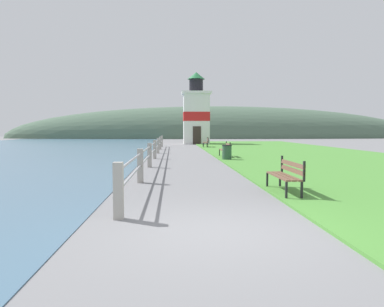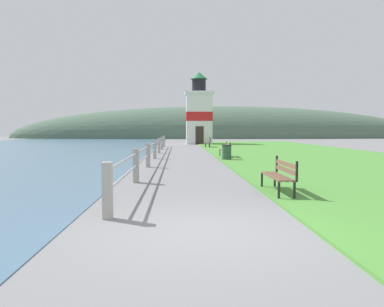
{
  "view_description": "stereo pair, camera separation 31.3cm",
  "coord_description": "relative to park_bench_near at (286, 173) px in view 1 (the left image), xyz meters",
  "views": [
    {
      "loc": [
        -0.71,
        -6.02,
        1.7
      ],
      "look_at": [
        0.4,
        15.25,
        0.3
      ],
      "focal_mm": 35.0,
      "sensor_mm": 36.0,
      "label": 1
    },
    {
      "loc": [
        -0.39,
        -6.03,
        1.7
      ],
      "look_at": [
        0.4,
        15.25,
        0.3
      ],
      "focal_mm": 35.0,
      "sensor_mm": 36.0,
      "label": 2
    }
  ],
  "objects": [
    {
      "name": "ground_plane",
      "position": [
        -2.26,
        -3.53,
        -0.54
      ],
      "size": [
        160.0,
        160.0,
        0.0
      ],
      "primitive_type": "plane",
      "color": "slate"
    },
    {
      "name": "grass_verge",
      "position": [
        5.57,
        13.96,
        -0.51
      ],
      "size": [
        12.0,
        52.48,
        0.06
      ],
      "color": "#4C8E38",
      "rests_on": "ground_plane"
    },
    {
      "name": "seawall_railing",
      "position": [
        -3.99,
        11.83,
        0.09
      ],
      "size": [
        0.18,
        28.92,
        1.08
      ],
      "color": "#A8A399",
      "rests_on": "ground_plane"
    },
    {
      "name": "park_bench_near",
      "position": [
        0.0,
        0.0,
        0.0
      ],
      "size": [
        0.48,
        1.88,
        0.94
      ],
      "rotation": [
        0.0,
        0.0,
        3.14
      ],
      "color": "brown",
      "rests_on": "ground_plane"
    },
    {
      "name": "park_bench_midway",
      "position": [
        0.17,
        12.38,
        -0.0
      ],
      "size": [
        0.51,
        1.8,
        0.94
      ],
      "rotation": [
        0.0,
        0.0,
        3.12
      ],
      "color": "brown",
      "rests_on": "ground_plane"
    },
    {
      "name": "park_bench_far",
      "position": [
        0.12,
        24.56,
        -0.0
      ],
      "size": [
        0.56,
        1.73,
        0.94
      ],
      "rotation": [
        0.0,
        0.0,
        3.09
      ],
      "color": "brown",
      "rests_on": "ground_plane"
    },
    {
      "name": "lighthouse",
      "position": [
        -0.28,
        33.05,
        2.88
      ],
      "size": [
        3.29,
        3.29,
        8.11
      ],
      "color": "white",
      "rests_on": "ground_plane"
    },
    {
      "name": "trash_bin",
      "position": [
        -0.03,
        10.49,
        -0.12
      ],
      "size": [
        0.54,
        0.54,
        0.84
      ],
      "color": "#2D5138",
      "rests_on": "ground_plane"
    },
    {
      "name": "distant_hillside",
      "position": [
        5.74,
        61.45,
        -0.54
      ],
      "size": [
        80.0,
        16.0,
        12.0
      ],
      "color": "#4C6651",
      "rests_on": "ground_plane"
    }
  ]
}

